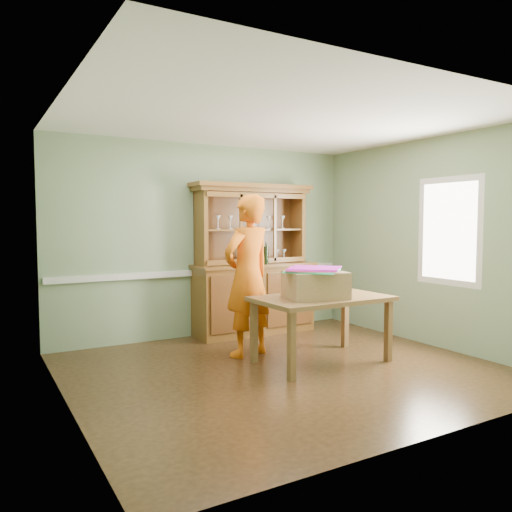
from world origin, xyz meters
TOP-DOWN VIEW (x-y plane):
  - floor at (0.00, 0.00)m, footprint 4.50×4.50m
  - ceiling at (0.00, 0.00)m, footprint 4.50×4.50m
  - wall_back at (0.00, 2.00)m, footprint 4.50×0.00m
  - wall_left at (-2.25, 0.00)m, footprint 0.00×4.00m
  - wall_right at (2.25, 0.00)m, footprint 0.00×4.00m
  - wall_front at (0.00, -2.00)m, footprint 4.50×0.00m
  - chair_rail at (0.00, 1.98)m, footprint 4.41×0.05m
  - framed_map at (-2.23, 0.30)m, footprint 0.03×0.60m
  - window_panel at (2.23, -0.30)m, footprint 0.03×0.96m
  - china_hutch at (0.60, 1.76)m, footprint 1.83×0.60m
  - dining_table at (0.53, 0.04)m, footprint 1.54×0.94m
  - cardboard_box at (0.39, -0.02)m, footprint 0.74×0.65m
  - kite_stack at (0.37, -0.01)m, footprint 0.78×0.78m
  - person at (-0.07, 0.72)m, footprint 0.81×0.64m

SIDE VIEW (x-z plane):
  - floor at x=0.00m, z-range 0.00..0.00m
  - dining_table at x=0.53m, z-range 0.29..1.05m
  - china_hutch at x=0.60m, z-range -0.32..1.83m
  - chair_rail at x=0.00m, z-range 0.86..0.94m
  - cardboard_box at x=0.39m, z-range 0.76..1.06m
  - person at x=-0.07m, z-range 0.00..1.94m
  - kite_stack at x=0.37m, z-range 1.06..1.11m
  - wall_back at x=0.00m, z-range -0.90..3.60m
  - wall_left at x=-2.25m, z-range -0.65..3.35m
  - wall_right at x=2.25m, z-range -0.65..3.35m
  - wall_front at x=0.00m, z-range -0.90..3.60m
  - window_panel at x=2.23m, z-range 0.82..2.18m
  - framed_map at x=-2.23m, z-range 1.32..1.78m
  - ceiling at x=0.00m, z-range 2.70..2.70m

